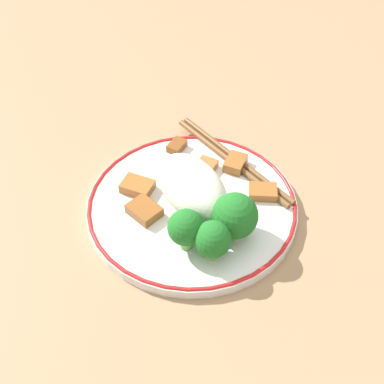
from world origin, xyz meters
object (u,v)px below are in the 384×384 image
object	(u,v)px
plate	(192,206)
chopsticks	(233,160)
broccoli_back_left	(186,228)
broccoli_back_right	(235,216)
broccoli_back_center	(212,240)

from	to	relation	value
plate	chopsticks	size ratio (longest dim) A/B	1.22
broccoli_back_left	broccoli_back_right	xyz separation A→B (m)	(0.01, 0.06, 0.00)
broccoli_back_center	broccoli_back_right	world-z (taller)	broccoli_back_right
broccoli_back_right	chopsticks	bearing A→B (deg)	145.62
broccoli_back_right	chopsticks	distance (m)	0.13
plate	broccoli_back_right	world-z (taller)	broccoli_back_right
broccoli_back_left	chopsticks	bearing A→B (deg)	125.32
broccoli_back_left	plate	bearing A→B (deg)	142.87
broccoli_back_center	broccoli_back_left	bearing A→B (deg)	-147.85
broccoli_back_right	chopsticks	xyz separation A→B (m)	(-0.10, 0.07, -0.03)
plate	broccoli_back_left	bearing A→B (deg)	-37.13
plate	broccoli_back_center	distance (m)	0.09
broccoli_back_center	broccoli_back_right	size ratio (longest dim) A/B	0.85
broccoli_back_center	broccoli_back_right	distance (m)	0.04
broccoli_back_right	broccoli_back_left	bearing A→B (deg)	-103.87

